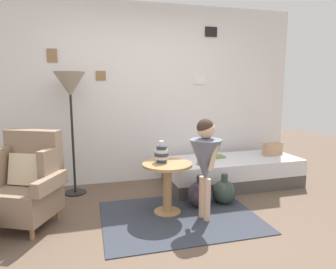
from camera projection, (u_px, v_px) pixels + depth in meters
ground_plane at (179, 241)px, 2.79m from camera, size 12.00×12.00×0.00m
gallery_wall at (141, 94)px, 4.44m from camera, size 4.80×0.12×2.60m
rug at (180, 217)px, 3.30m from camera, size 1.68×1.27×0.01m
armchair at (26, 183)px, 3.08m from camera, size 0.89×0.81×0.97m
daybed at (232, 172)px, 4.33m from camera, size 1.92×0.85×0.40m
pillow_head at (275, 148)px, 4.58m from camera, size 0.19×0.13×0.17m
pillow_mid at (270, 149)px, 4.45m from camera, size 0.20×0.12×0.19m
side_table at (167, 178)px, 3.35m from camera, size 0.56×0.56×0.58m
vase_striped at (161, 154)px, 3.35m from camera, size 0.16×0.16×0.24m
floor_lamp at (70, 89)px, 3.81m from camera, size 0.39×0.39×1.61m
person_child at (205, 156)px, 3.13m from camera, size 0.34×0.34×1.10m
book_on_daybed at (216, 157)px, 4.33m from camera, size 0.23×0.18×0.03m
demijohn_near at (200, 194)px, 3.56m from camera, size 0.30×0.30×0.39m
demijohn_far at (224, 192)px, 3.66m from camera, size 0.29×0.29×0.37m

